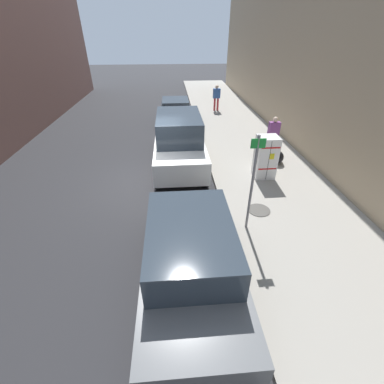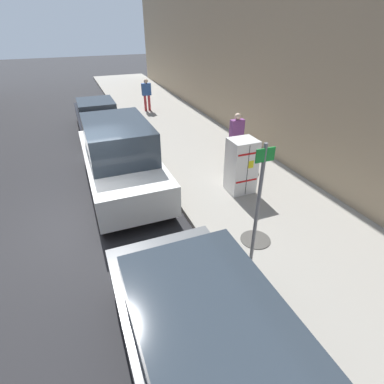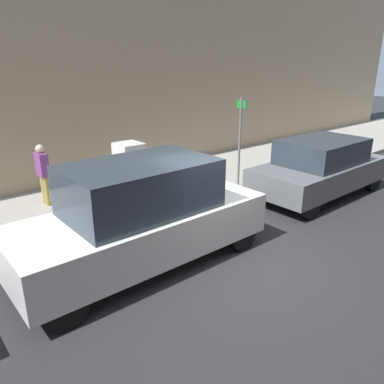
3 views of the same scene
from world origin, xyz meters
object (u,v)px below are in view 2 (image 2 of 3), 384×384
Objects in this scene: discarded_refrigerator at (241,166)px; pedestrian_standing_near at (147,93)px; street_sign_post at (258,207)px; parked_suv_gray at (209,351)px; parked_van_white at (120,158)px; trash_bag at (248,163)px; pedestrian_walking_far at (237,133)px; parked_sedan_dark at (98,116)px.

pedestrian_standing_near reaches higher than discarded_refrigerator.
street_sign_post is 0.59× the size of parked_suv_gray.
pedestrian_standing_near is 14.63m from parked_suv_gray.
parked_van_white is (3.17, -1.66, 0.10)m from discarded_refrigerator.
street_sign_post is 4.82m from trash_bag.
pedestrian_walking_far reaches higher than discarded_refrigerator.
parked_suv_gray is (3.17, 4.66, -0.06)m from discarded_refrigerator.
discarded_refrigerator is 0.34× the size of parked_suv_gray.
pedestrian_walking_far is 7.69m from pedestrian_standing_near.
discarded_refrigerator is 0.31× the size of parked_van_white.
parked_sedan_dark is 12.24m from parked_suv_gray.
pedestrian_walking_far is at bearing -102.20° from pedestrian_standing_near.
pedestrian_standing_near is at bearing -88.24° from discarded_refrigerator.
parked_sedan_dark is at bearing -28.61° from pedestrian_walking_far.
discarded_refrigerator is 3.59m from parked_van_white.
trash_bag is 4.18m from parked_van_white.
parked_van_white is (2.88, 8.01, -0.07)m from pedestrian_standing_near.
parked_van_white reaches higher than parked_sedan_dark.
street_sign_post is at bearing -135.66° from parked_suv_gray.
parked_suv_gray is at bearing 82.26° from pedestrian_walking_far.
parked_van_white is at bearing -131.73° from pedestrian_standing_near.
parked_sedan_dark is at bearing -57.90° from trash_bag.
parked_suv_gray is at bearing 90.00° from parked_van_white.
discarded_refrigerator is at bearing -124.26° from parked_suv_gray.
discarded_refrigerator is 5.64m from parked_suv_gray.
parked_sedan_dark is (3.17, -7.58, -0.24)m from discarded_refrigerator.
parked_suv_gray is at bearing -123.33° from pedestrian_standing_near.
discarded_refrigerator reaches higher than trash_bag.
pedestrian_standing_near reaches higher than parked_sedan_dark.
parked_van_white is at bearing 29.96° from pedestrian_walking_far.
discarded_refrigerator reaches higher than parked_suv_gray.
street_sign_post is 0.59× the size of parked_sedan_dark.
pedestrian_walking_far is at bearing -115.79° from street_sign_post.
parked_van_white is 1.10× the size of parked_suv_gray.
street_sign_post reaches higher than discarded_refrigerator.
trash_bag is (-0.92, -1.05, -0.52)m from discarded_refrigerator.
pedestrian_standing_near is at bearing -81.98° from trash_bag.
parked_suv_gray is (4.18, 6.76, -0.24)m from pedestrian_walking_far.
parked_van_white reaches higher than parked_suv_gray.
discarded_refrigerator is at bearing 88.34° from pedestrian_walking_far.
street_sign_post reaches higher than trash_bag.
parked_sedan_dark is (4.18, -5.48, -0.42)m from pedestrian_walking_far.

